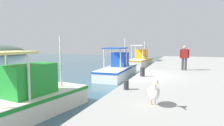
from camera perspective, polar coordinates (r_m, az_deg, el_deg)
name	(u,v)px	position (r m, az deg, el deg)	size (l,w,h in m)	color
fishing_boat_second	(15,103)	(7.47, -26.43, -10.46)	(6.50, 2.67, 2.95)	silver
fishing_boat_third	(118,69)	(15.59, 1.75, -1.69)	(5.98, 1.93, 3.08)	white
fishing_boat_fourth	(140,61)	(21.61, 8.16, 0.51)	(4.74, 2.26, 2.84)	silver
pelican	(154,92)	(6.03, 12.04, -8.20)	(0.97, 0.52, 0.82)	tan
fisherman_standing	(184,57)	(14.33, 20.26, 1.75)	(0.27, 0.62, 1.69)	#3F3F42
mooring_bollard_nearest	(126,85)	(7.90, 4.13, -6.36)	(0.21, 0.21, 0.37)	#333338
mooring_bollard_second	(142,72)	(11.10, 8.82, -2.51)	(0.27, 0.27, 0.52)	#333338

